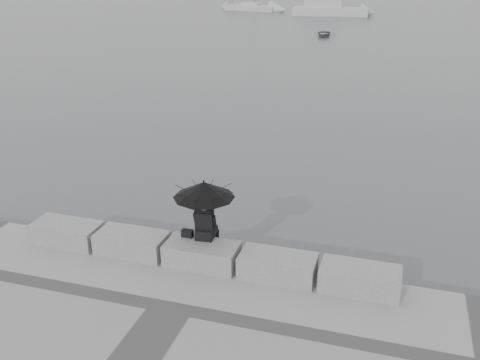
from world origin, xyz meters
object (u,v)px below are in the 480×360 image
(dinghy, at_px, (324,34))
(sailboat_left, at_px, (252,7))
(motor_cruiser, at_px, (330,9))
(seated_person, at_px, (204,195))

(dinghy, bearing_deg, sailboat_left, 116.88)
(sailboat_left, bearing_deg, motor_cruiser, -4.02)
(sailboat_left, bearing_deg, dinghy, -44.46)
(seated_person, xyz_separation_m, motor_cruiser, (-6.54, 65.82, -1.15))
(sailboat_left, height_order, motor_cruiser, sailboat_left)
(seated_person, relative_size, motor_cruiser, 0.14)
(seated_person, relative_size, dinghy, 0.47)
(seated_person, height_order, dinghy, seated_person)
(seated_person, bearing_deg, motor_cruiser, 89.91)
(motor_cruiser, distance_m, dinghy, 22.27)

